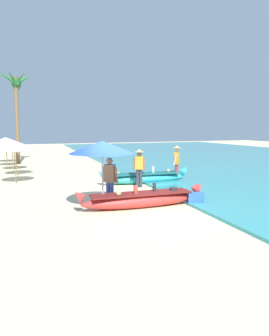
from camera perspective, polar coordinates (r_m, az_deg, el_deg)
name	(u,v)px	position (r m, az deg, el deg)	size (l,w,h in m)	color
ground_plane	(126,208)	(9.65, -1.69, -7.95)	(80.00, 80.00, 0.00)	beige
sea	(269,162)	(24.08, 25.00, 1.05)	(24.00, 56.00, 0.10)	teal
boat_red_foreground	(142,199)	(9.71, 1.39, -6.16)	(4.37, 0.83, 0.79)	red
boat_cyan_midground	(144,178)	(13.83, 1.94, -1.91)	(4.34, 1.01, 0.79)	#33B2BC
person_vendor_hatted	(139,165)	(12.80, 0.92, 0.55)	(0.58, 0.44, 1.72)	#333842
person_tourist_customer	(110,178)	(9.99, -4.88, -2.03)	(0.55, 0.51, 1.63)	#3D5BA8
person_vendor_assistant	(177,161)	(14.40, 8.29, 1.45)	(0.53, 0.53, 1.78)	#B2383D
patio_umbrella_large	(102,148)	(9.35, -6.42, 4.03)	(2.12, 2.12, 2.22)	#B7B7BC
parasol_row_0	(14,147)	(14.65, -22.66, 3.85)	(1.60, 1.60, 1.91)	#8E6B47
parasol_row_1	(15,144)	(17.08, -22.41, 4.37)	(1.60, 1.60, 1.91)	#8E6B47
parasol_row_2	(12,142)	(19.36, -23.04, 4.69)	(1.60, 1.60, 1.91)	#8E6B47
parasol_row_3	(6,141)	(21.56, -23.96, 4.92)	(1.60, 1.60, 1.91)	#8E6B47
parasol_row_4	(6,139)	(23.92, -24.04, 5.15)	(1.60, 1.60, 1.91)	#8E6B47
palm_tree_leaning_seaward	(16,90)	(23.02, -22.34, 14.10)	(2.45, 2.83, 6.58)	brown
cooler_box	(196,199)	(10.23, 11.96, -5.94)	(0.53, 0.28, 0.43)	blue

